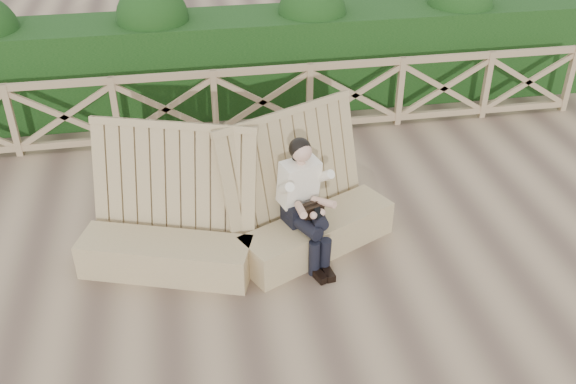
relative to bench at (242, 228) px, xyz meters
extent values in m
plane|color=brown|center=(0.67, -0.56, -0.39)|extent=(60.00, 60.00, 0.00)
cube|color=#9B8359|center=(-0.85, -0.13, -0.18)|extent=(1.92, 1.07, 0.41)
cube|color=#9B8359|center=(-0.76, 0.12, 0.40)|extent=(1.90, 1.01, 1.53)
cube|color=#9B8359|center=(0.86, -0.02, -0.18)|extent=(1.89, 1.26, 0.41)
cube|color=#9B8359|center=(0.74, 0.22, 0.40)|extent=(1.86, 1.21, 1.53)
cube|color=black|center=(0.67, 0.00, 0.14)|extent=(0.45, 0.39, 0.23)
cube|color=#F1E4C7|center=(0.65, 0.05, 0.50)|extent=(0.50, 0.43, 0.55)
sphere|color=tan|center=(0.67, 0.00, 0.90)|extent=(0.28, 0.28, 0.22)
sphere|color=black|center=(0.66, 0.03, 0.92)|extent=(0.31, 0.31, 0.24)
cylinder|color=black|center=(0.66, -0.24, 0.12)|extent=(0.32, 0.51, 0.16)
cylinder|color=black|center=(0.81, -0.16, 0.19)|extent=(0.32, 0.51, 0.17)
cylinder|color=black|center=(0.73, -0.46, -0.18)|extent=(0.16, 0.16, 0.41)
cylinder|color=black|center=(0.85, -0.43, -0.18)|extent=(0.16, 0.16, 0.41)
cube|color=black|center=(0.76, -0.55, -0.35)|extent=(0.18, 0.27, 0.08)
cube|color=black|center=(0.87, -0.53, -0.35)|extent=(0.18, 0.27, 0.08)
cube|color=black|center=(0.76, -0.17, 0.25)|extent=(0.27, 0.21, 0.16)
cube|color=black|center=(0.79, -0.33, 0.31)|extent=(0.10, 0.11, 0.13)
cube|color=#9C7D5B|center=(0.67, 2.94, 0.66)|extent=(10.10, 0.07, 0.10)
cube|color=#9C7D5B|center=(0.67, 2.94, -0.27)|extent=(10.10, 0.07, 0.10)
cube|color=black|center=(0.67, 4.14, 0.36)|extent=(12.00, 1.20, 1.50)
camera|label=1|loc=(-0.54, -5.81, 4.13)|focal=40.00mm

